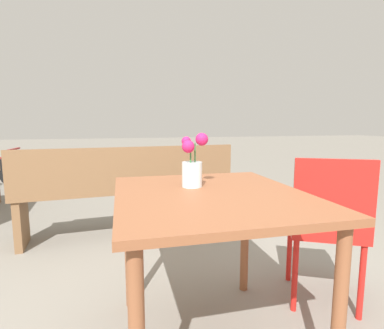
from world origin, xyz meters
TOP-DOWN VIEW (x-y plane):
  - table_front at (0.00, 0.00)m, footprint 0.85×0.97m
  - flower_vase at (-0.05, 0.14)m, footprint 0.13×0.13m
  - cafe_chair at (0.74, 0.13)m, footprint 0.54×0.54m
  - bench_middle at (-0.29, 1.49)m, footprint 1.95×0.48m

SIDE VIEW (x-z plane):
  - bench_middle at x=-0.29m, z-range 0.05..0.90m
  - cafe_chair at x=0.74m, z-range 0.07..0.94m
  - table_front at x=0.00m, z-range 0.27..1.02m
  - flower_vase at x=-0.05m, z-range 0.71..0.97m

